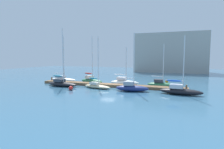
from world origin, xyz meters
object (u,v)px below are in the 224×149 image
Objects in this scene: sailboat_2 at (91,80)px; mooring_buoy_red at (71,88)px; sailboat_0 at (63,79)px; sailboat_5 at (132,87)px; sailboat_3 at (97,85)px; sailboat_4 at (124,82)px; sailboat_7 at (180,90)px; sailboat_1 at (62,83)px; mooring_buoy_orange at (167,81)px; sailboat_6 at (161,84)px; harbor_building_distant at (170,53)px.

sailboat_2 is 13.78× the size of mooring_buoy_red.
sailboat_0 is 18.50m from sailboat_5.
sailboat_0 reaches higher than sailboat_3.
sailboat_4 is at bearing 18.17° from sailboat_2.
sailboat_1 is at bearing -174.85° from sailboat_7.
sailboat_3 is at bearing -24.70° from sailboat_0.
mooring_buoy_orange is at bearing 37.49° from sailboat_2.
sailboat_5 is 1.18× the size of sailboat_6.
mooring_buoy_orange is at bearing 37.80° from sailboat_1.
harbor_building_distant reaches higher than sailboat_4.
sailboat_6 is at bearing 23.19° from sailboat_1.
sailboat_4 is 36.39m from harbor_building_distant.
sailboat_1 is 13.20m from sailboat_5.
harbor_building_distant reaches higher than mooring_buoy_red.
sailboat_2 is 1.05× the size of sailboat_5.
sailboat_3 is at bearing -176.89° from sailboat_7.
mooring_buoy_red is at bearing -126.04° from sailboat_4.
sailboat_7 reaches higher than mooring_buoy_orange.
sailboat_3 is 15.42m from mooring_buoy_orange.
sailboat_0 is 41.04m from harbor_building_distant.
sailboat_2 is 15.62m from mooring_buoy_orange.
sailboat_7 is at bearing -84.58° from harbor_building_distant.
sailboat_2 is (3.31, 5.26, 0.07)m from sailboat_1.
sailboat_5 is 0.38× the size of harbor_building_distant.
sailboat_6 reaches higher than mooring_buoy_red.
sailboat_5 is at bearing 16.17° from mooring_buoy_red.
harbor_building_distant is at bearing 61.96° from sailboat_0.
mooring_buoy_red is at bearing -120.03° from sailboat_3.
sailboat_0 reaches higher than sailboat_2.
sailboat_5 is at bearing -110.96° from mooring_buoy_orange.
sailboat_2 is at bearing -175.24° from sailboat_4.
mooring_buoy_orange is at bearing 87.88° from sailboat_6.
sailboat_0 is at bearing -166.26° from mooring_buoy_orange.
harbor_building_distant is (13.10, 35.81, 6.08)m from sailboat_2.
sailboat_0 is 14.26× the size of mooring_buoy_red.
sailboat_6 is 0.92× the size of sailboat_7.
sailboat_5 is (9.90, -5.35, -0.05)m from sailboat_2.
sailboat_1 is at bearing -53.06° from sailboat_0.
sailboat_0 is at bearing -120.54° from harbor_building_distant.
sailboat_5 reaches higher than sailboat_3.
sailboat_4 is 0.30× the size of harbor_building_distant.
sailboat_0 is 25.30m from sailboat_7.
harbor_building_distant is at bearing 100.81° from sailboat_7.
mooring_buoy_orange is (0.55, 5.78, -0.23)m from sailboat_6.
sailboat_7 is at bearing 9.38° from mooring_buoy_red.
sailboat_3 is 0.97× the size of sailboat_5.
mooring_buoy_red is (8.00, -8.96, -0.17)m from sailboat_0.
sailboat_1 is 18.02m from sailboat_6.
sailboat_2 reaches higher than mooring_buoy_red.
sailboat_3 reaches higher than mooring_buoy_red.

